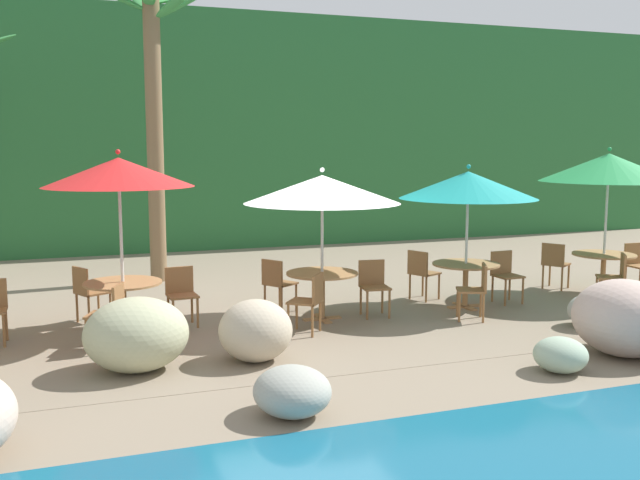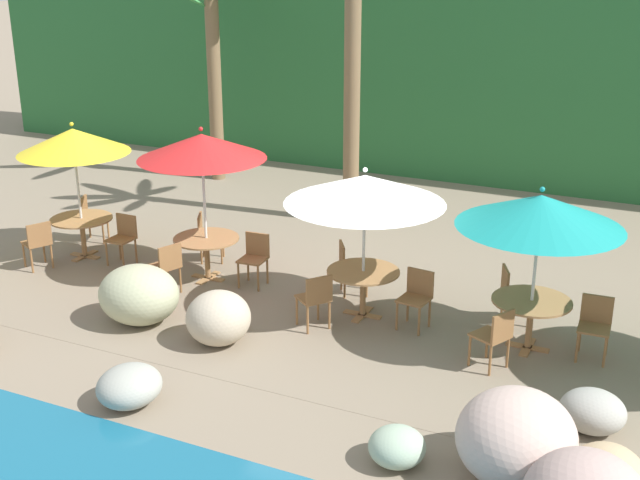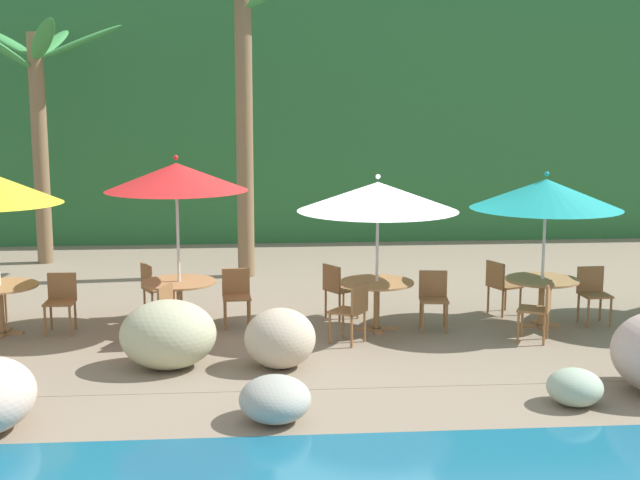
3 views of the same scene
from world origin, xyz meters
name	(u,v)px [view 2 (image 2 of 3)]	position (x,y,z in m)	size (l,w,h in m)	color
ground_plane	(345,313)	(0.00, 0.00, 0.00)	(120.00, 120.00, 0.00)	gray
terrace_deck	(345,312)	(0.00, 0.00, 0.00)	(18.00, 5.20, 0.01)	gray
foliage_backdrop	(499,50)	(0.00, 9.00, 3.00)	(28.00, 2.40, 6.00)	#286633
rock_seawall	(320,386)	(0.88, -2.80, 0.39)	(15.81, 3.43, 0.98)	tan
umbrella_yellow	(73,141)	(-5.24, 0.20, 2.14)	(1.94, 1.94, 2.47)	silver
dining_table_yellow	(82,225)	(-5.24, 0.20, 0.61)	(1.10, 1.10, 0.74)	#A37547
chair_yellow_seaward	(123,235)	(-4.39, 0.27, 0.51)	(0.43, 0.44, 0.87)	olive
chair_yellow_inland	(90,215)	(-5.68, 0.93, 0.51)	(0.56, 0.56, 0.87)	olive
chair_yellow_left	(38,241)	(-5.53, -0.60, 0.51)	(0.57, 0.56, 0.87)	olive
umbrella_red	(202,146)	(-2.65, 0.26, 2.29)	(2.09, 2.09, 2.61)	silver
dining_table_red	(207,245)	(-2.65, 0.26, 0.61)	(1.10, 1.10, 0.74)	#A37547
chair_red_seaward	(255,255)	(-1.81, 0.41, 0.51)	(0.45, 0.45, 0.87)	olive
chair_red_inland	(207,234)	(-3.11, 0.98, 0.51)	(0.57, 0.57, 0.87)	olive
chair_red_left	(167,265)	(-2.88, -0.56, 0.51)	(0.55, 0.55, 0.87)	olive
umbrella_white	(365,189)	(0.28, 0.01, 2.01)	(2.38, 2.38, 2.34)	silver
dining_table_white	(363,278)	(0.28, 0.01, 0.61)	(1.10, 1.10, 0.74)	#A37547
chair_white_seaward	(417,294)	(1.13, 0.00, 0.51)	(0.47, 0.47, 0.87)	olive
chair_white_inland	(349,264)	(-0.25, 0.69, 0.51)	(0.58, 0.58, 0.87)	olive
chair_white_left	(316,297)	(-0.16, -0.72, 0.51)	(0.59, 0.59, 0.87)	olive
umbrella_teal	(540,211)	(2.79, 0.00, 2.02)	(2.24, 2.24, 2.36)	silver
dining_table_teal	(531,308)	(2.79, 0.00, 0.61)	(1.10, 1.10, 0.74)	#A37547
chair_teal_seaward	(595,323)	(3.63, 0.13, 0.51)	(0.44, 0.45, 0.87)	olive
chair_teal_inland	(512,291)	(2.36, 0.74, 0.51)	(0.56, 0.56, 0.87)	olive
chair_teal_left	(495,335)	(2.50, -0.81, 0.51)	(0.57, 0.57, 0.87)	olive
palm_tree_nearest	(213,38)	(-5.85, 5.79, 3.31)	(3.18, 3.44, 4.95)	brown
palm_tree_second	(353,21)	(-1.67, 4.11, 3.99)	(2.82, 2.87, 5.86)	brown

